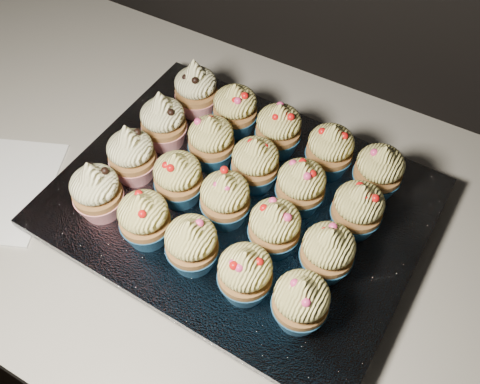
% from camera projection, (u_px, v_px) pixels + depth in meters
% --- Properties ---
extents(cabinet, '(2.40, 0.60, 0.86)m').
position_uv_depth(cabinet, '(222.00, 329.00, 1.12)').
color(cabinet, black).
rests_on(cabinet, ground).
extents(worktop, '(2.44, 0.64, 0.04)m').
position_uv_depth(worktop, '(213.00, 204.00, 0.76)').
color(worktop, beige).
rests_on(worktop, cabinet).
extents(baking_tray, '(0.44, 0.34, 0.02)m').
position_uv_depth(baking_tray, '(240.00, 209.00, 0.72)').
color(baking_tray, black).
rests_on(baking_tray, worktop).
extents(foil_lining, '(0.47, 0.38, 0.01)m').
position_uv_depth(foil_lining, '(240.00, 202.00, 0.70)').
color(foil_lining, silver).
rests_on(foil_lining, baking_tray).
extents(cupcake_0, '(0.06, 0.06, 0.10)m').
position_uv_depth(cupcake_0, '(96.00, 191.00, 0.66)').
color(cupcake_0, red).
rests_on(cupcake_0, foil_lining).
extents(cupcake_1, '(0.06, 0.06, 0.08)m').
position_uv_depth(cupcake_1, '(145.00, 219.00, 0.63)').
color(cupcake_1, '#1B5583').
rests_on(cupcake_1, foil_lining).
extents(cupcake_2, '(0.06, 0.06, 0.08)m').
position_uv_depth(cupcake_2, '(192.00, 244.00, 0.61)').
color(cupcake_2, '#1B5583').
rests_on(cupcake_2, foil_lining).
extents(cupcake_3, '(0.06, 0.06, 0.08)m').
position_uv_depth(cupcake_3, '(245.00, 274.00, 0.59)').
color(cupcake_3, '#1B5583').
rests_on(cupcake_3, foil_lining).
extents(cupcake_4, '(0.06, 0.06, 0.08)m').
position_uv_depth(cupcake_4, '(301.00, 302.00, 0.57)').
color(cupcake_4, '#1B5583').
rests_on(cupcake_4, foil_lining).
extents(cupcake_5, '(0.06, 0.06, 0.10)m').
position_uv_depth(cupcake_5, '(132.00, 155.00, 0.69)').
color(cupcake_5, red).
rests_on(cupcake_5, foil_lining).
extents(cupcake_6, '(0.06, 0.06, 0.08)m').
position_uv_depth(cupcake_6, '(178.00, 178.00, 0.67)').
color(cupcake_6, '#1B5583').
rests_on(cupcake_6, foil_lining).
extents(cupcake_7, '(0.06, 0.06, 0.08)m').
position_uv_depth(cupcake_7, '(225.00, 199.00, 0.65)').
color(cupcake_7, '#1B5583').
rests_on(cupcake_7, foil_lining).
extents(cupcake_8, '(0.06, 0.06, 0.08)m').
position_uv_depth(cupcake_8, '(274.00, 227.00, 0.63)').
color(cupcake_8, '#1B5583').
rests_on(cupcake_8, foil_lining).
extents(cupcake_9, '(0.06, 0.06, 0.08)m').
position_uv_depth(cupcake_9, '(327.00, 252.00, 0.61)').
color(cupcake_9, '#1B5583').
rests_on(cupcake_9, foil_lining).
extents(cupcake_10, '(0.06, 0.06, 0.10)m').
position_uv_depth(cupcake_10, '(163.00, 121.00, 0.73)').
color(cupcake_10, red).
rests_on(cupcake_10, foil_lining).
extents(cupcake_11, '(0.06, 0.06, 0.08)m').
position_uv_depth(cupcake_11, '(211.00, 142.00, 0.71)').
color(cupcake_11, '#1B5583').
rests_on(cupcake_11, foil_lining).
extents(cupcake_12, '(0.06, 0.06, 0.08)m').
position_uv_depth(cupcake_12, '(255.00, 163.00, 0.68)').
color(cupcake_12, '#1B5583').
rests_on(cupcake_12, foil_lining).
extents(cupcake_13, '(0.06, 0.06, 0.08)m').
position_uv_depth(cupcake_13, '(301.00, 186.00, 0.66)').
color(cupcake_13, '#1B5583').
rests_on(cupcake_13, foil_lining).
extents(cupcake_14, '(0.06, 0.06, 0.08)m').
position_uv_depth(cupcake_14, '(357.00, 209.00, 0.64)').
color(cupcake_14, '#1B5583').
rests_on(cupcake_14, foil_lining).
extents(cupcake_15, '(0.06, 0.06, 0.10)m').
position_uv_depth(cupcake_15, '(196.00, 90.00, 0.76)').
color(cupcake_15, red).
rests_on(cupcake_15, foil_lining).
extents(cupcake_16, '(0.06, 0.06, 0.08)m').
position_uv_depth(cupcake_16, '(235.00, 110.00, 0.74)').
color(cupcake_16, '#1B5583').
rests_on(cupcake_16, foil_lining).
extents(cupcake_17, '(0.06, 0.06, 0.08)m').
position_uv_depth(cupcake_17, '(278.00, 129.00, 0.72)').
color(cupcake_17, '#1B5583').
rests_on(cupcake_17, foil_lining).
extents(cupcake_18, '(0.06, 0.06, 0.08)m').
position_uv_depth(cupcake_18, '(330.00, 150.00, 0.70)').
color(cupcake_18, '#1B5583').
rests_on(cupcake_18, foil_lining).
extents(cupcake_19, '(0.06, 0.06, 0.08)m').
position_uv_depth(cupcake_19, '(378.00, 171.00, 0.68)').
color(cupcake_19, '#1B5583').
rests_on(cupcake_19, foil_lining).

